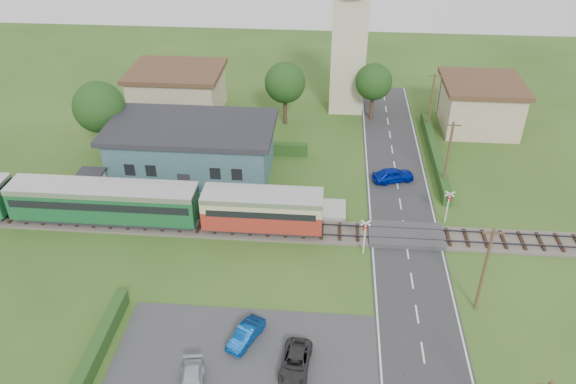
# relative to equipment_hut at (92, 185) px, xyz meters

# --- Properties ---
(ground) EXTENTS (120.00, 120.00, 0.00)m
(ground) POSITION_rel_equipment_hut_xyz_m (18.00, -5.20, -1.75)
(ground) COLOR #2D4C19
(railway_track) EXTENTS (76.00, 3.20, 0.49)m
(railway_track) POSITION_rel_equipment_hut_xyz_m (18.00, -3.20, -1.64)
(railway_track) COLOR #4C443D
(railway_track) RESTS_ON ground
(road) EXTENTS (6.00, 70.00, 0.05)m
(road) POSITION_rel_equipment_hut_xyz_m (28.00, -5.20, -1.72)
(road) COLOR #28282B
(road) RESTS_ON ground
(car_park) EXTENTS (17.00, 9.00, 0.08)m
(car_park) POSITION_rel_equipment_hut_xyz_m (16.50, -17.20, -1.71)
(car_park) COLOR #333335
(car_park) RESTS_ON ground
(crossing_deck) EXTENTS (6.20, 3.40, 0.45)m
(crossing_deck) POSITION_rel_equipment_hut_xyz_m (28.00, -3.20, -1.52)
(crossing_deck) COLOR #333335
(crossing_deck) RESTS_ON ground
(platform) EXTENTS (30.00, 3.00, 0.45)m
(platform) POSITION_rel_equipment_hut_xyz_m (8.00, 0.00, -1.52)
(platform) COLOR gray
(platform) RESTS_ON ground
(equipment_hut) EXTENTS (2.30, 2.30, 2.55)m
(equipment_hut) POSITION_rel_equipment_hut_xyz_m (0.00, 0.00, 0.00)
(equipment_hut) COLOR beige
(equipment_hut) RESTS_ON platform
(station_building) EXTENTS (16.00, 9.00, 5.30)m
(station_building) POSITION_rel_equipment_hut_xyz_m (8.00, 5.79, 0.95)
(station_building) COLOR #45636E
(station_building) RESTS_ON ground
(train) EXTENTS (43.20, 2.90, 3.40)m
(train) POSITION_rel_equipment_hut_xyz_m (-0.80, -3.20, 0.43)
(train) COLOR #232328
(train) RESTS_ON ground
(church_tower) EXTENTS (6.00, 6.00, 17.60)m
(church_tower) POSITION_rel_equipment_hut_xyz_m (23.00, 22.80, 8.48)
(church_tower) COLOR beige
(church_tower) RESTS_ON ground
(house_west) EXTENTS (10.80, 8.80, 5.50)m
(house_west) POSITION_rel_equipment_hut_xyz_m (3.00, 19.80, 1.04)
(house_west) COLOR tan
(house_west) RESTS_ON ground
(house_east) EXTENTS (8.80, 8.80, 5.50)m
(house_east) POSITION_rel_equipment_hut_xyz_m (38.00, 18.80, 1.05)
(house_east) COLOR tan
(house_east) RESTS_ON ground
(hedge_carpark) EXTENTS (0.80, 9.00, 1.20)m
(hedge_carpark) POSITION_rel_equipment_hut_xyz_m (7.00, -17.20, -1.15)
(hedge_carpark) COLOR #193814
(hedge_carpark) RESTS_ON ground
(hedge_roadside) EXTENTS (0.80, 18.00, 1.20)m
(hedge_roadside) POSITION_rel_equipment_hut_xyz_m (32.20, 10.80, -1.15)
(hedge_roadside) COLOR #193814
(hedge_roadside) RESTS_ON ground
(hedge_station) EXTENTS (22.00, 0.80, 1.30)m
(hedge_station) POSITION_rel_equipment_hut_xyz_m (8.00, 10.30, -1.10)
(hedge_station) COLOR #193814
(hedge_station) RESTS_ON ground
(tree_a) EXTENTS (5.20, 5.20, 8.00)m
(tree_a) POSITION_rel_equipment_hut_xyz_m (-2.00, 8.80, 3.63)
(tree_a) COLOR #332316
(tree_a) RESTS_ON ground
(tree_b) EXTENTS (4.60, 4.60, 7.34)m
(tree_b) POSITION_rel_equipment_hut_xyz_m (16.00, 17.80, 3.27)
(tree_b) COLOR #332316
(tree_b) RESTS_ON ground
(tree_c) EXTENTS (4.20, 4.20, 6.78)m
(tree_c) POSITION_rel_equipment_hut_xyz_m (26.00, 19.80, 2.91)
(tree_c) COLOR #332316
(tree_c) RESTS_ON ground
(utility_pole_b) EXTENTS (1.40, 0.22, 7.00)m
(utility_pole_b) POSITION_rel_equipment_hut_xyz_m (32.20, -11.20, 1.88)
(utility_pole_b) COLOR #473321
(utility_pole_b) RESTS_ON ground
(utility_pole_c) EXTENTS (1.40, 0.22, 7.00)m
(utility_pole_c) POSITION_rel_equipment_hut_xyz_m (32.20, 4.80, 1.88)
(utility_pole_c) COLOR #473321
(utility_pole_c) RESTS_ON ground
(utility_pole_d) EXTENTS (1.40, 0.22, 7.00)m
(utility_pole_d) POSITION_rel_equipment_hut_xyz_m (32.20, 16.80, 1.88)
(utility_pole_d) COLOR #473321
(utility_pole_d) RESTS_ON ground
(crossing_signal_near) EXTENTS (0.84, 0.28, 3.28)m
(crossing_signal_near) POSITION_rel_equipment_hut_xyz_m (24.40, -5.61, 0.39)
(crossing_signal_near) COLOR silver
(crossing_signal_near) RESTS_ON ground
(crossing_signal_far) EXTENTS (0.84, 0.28, 3.28)m
(crossing_signal_far) POSITION_rel_equipment_hut_xyz_m (31.60, -0.81, 0.39)
(crossing_signal_far) COLOR silver
(crossing_signal_far) RESTS_ON ground
(streetlamp_west) EXTENTS (0.30, 0.30, 5.15)m
(streetlamp_west) POSITION_rel_equipment_hut_xyz_m (-4.00, 14.80, 1.29)
(streetlamp_west) COLOR #3F3F47
(streetlamp_west) RESTS_ON ground
(streetlamp_east) EXTENTS (0.30, 0.30, 5.15)m
(streetlamp_east) POSITION_rel_equipment_hut_xyz_m (34.00, 21.80, 1.29)
(streetlamp_east) COLOR #3F3F47
(streetlamp_east) RESTS_ON ground
(car_on_road) EXTENTS (4.32, 2.78, 1.37)m
(car_on_road) POSITION_rel_equipment_hut_xyz_m (27.58, 5.78, -1.01)
(car_on_road) COLOR #011595
(car_on_road) RESTS_ON road
(car_park_blue) EXTENTS (2.42, 3.52, 1.10)m
(car_park_blue) POSITION_rel_equipment_hut_xyz_m (16.36, -15.63, -1.12)
(car_park_blue) COLOR navy
(car_park_blue) RESTS_ON car_park
(car_park_silver) EXTENTS (2.02, 3.76, 1.04)m
(car_park_silver) POSITION_rel_equipment_hut_xyz_m (13.65, -19.70, -1.15)
(car_park_silver) COLOR silver
(car_park_silver) RESTS_ON car_park
(car_park_dark) EXTENTS (2.08, 3.95, 1.06)m
(car_park_dark) POSITION_rel_equipment_hut_xyz_m (19.80, -17.66, -1.14)
(car_park_dark) COLOR #272728
(car_park_dark) RESTS_ON car_park
(pedestrian_near) EXTENTS (0.59, 0.40, 1.58)m
(pedestrian_near) POSITION_rel_equipment_hut_xyz_m (13.42, -0.20, -0.51)
(pedestrian_near) COLOR gray
(pedestrian_near) RESTS_ON platform
(pedestrian_far) EXTENTS (0.75, 0.96, 1.95)m
(pedestrian_far) POSITION_rel_equipment_hut_xyz_m (0.93, -0.75, -0.32)
(pedestrian_far) COLOR gray
(pedestrian_far) RESTS_ON platform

